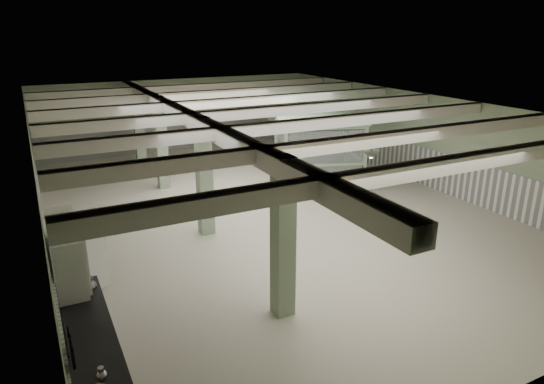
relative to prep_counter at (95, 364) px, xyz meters
name	(u,v)px	position (x,y,z in m)	size (l,w,h in m)	color
floor	(265,209)	(6.54, 6.59, -0.46)	(20.00, 20.00, 0.00)	beige
ceiling	(264,106)	(6.54, 6.59, 3.14)	(14.00, 20.00, 0.02)	beige
wall_back	(179,115)	(6.54, 16.59, 1.34)	(14.00, 0.02, 3.60)	#ACBF99
wall_front	(532,300)	(6.54, -3.41, 1.34)	(14.00, 0.02, 3.60)	#ACBF99
wall_left	(38,189)	(-0.46, 6.59, 1.34)	(0.02, 20.00, 3.60)	#ACBF99
wall_right	(422,139)	(13.54, 6.59, 1.34)	(0.02, 20.00, 3.60)	#ACBF99
wainscot_left	(44,224)	(-0.43, 6.59, 0.29)	(0.05, 19.90, 1.50)	white
wainscot_right	(419,165)	(13.52, 6.59, 0.29)	(0.05, 19.90, 1.50)	white
wainscot_back	(181,135)	(6.54, 16.56, 0.29)	(13.90, 0.05, 1.50)	white
girder	(191,119)	(4.04, 6.59, 2.92)	(0.45, 19.90, 0.40)	silver
beam_a	(431,168)	(6.54, -0.91, 2.96)	(13.90, 0.35, 0.32)	silver
beam_b	(356,142)	(6.54, 1.59, 2.96)	(13.90, 0.35, 0.32)	silver
beam_c	(303,125)	(6.54, 4.09, 2.96)	(13.90, 0.35, 0.32)	silver
beam_d	(264,112)	(6.54, 6.59, 2.96)	(13.90, 0.35, 0.32)	silver
beam_e	(235,102)	(6.54, 9.09, 2.96)	(13.90, 0.35, 0.32)	silver
beam_f	(212,94)	(6.54, 11.59, 2.96)	(13.90, 0.35, 0.32)	silver
beam_g	(193,88)	(6.54, 14.09, 2.96)	(13.90, 0.35, 0.32)	silver
column_a	(283,239)	(4.04, 0.59, 1.34)	(0.42, 0.42, 3.60)	#8DA282
column_b	(204,177)	(4.04, 5.59, 1.34)	(0.42, 0.42, 3.60)	#8DA282
column_c	(161,143)	(4.04, 10.59, 1.34)	(0.42, 0.42, 3.60)	#8DA282
column_d	(139,126)	(4.04, 14.59, 1.34)	(0.42, 0.42, 3.60)	#8DA282
hook_rail	(65,333)	(-0.39, -1.01, 1.39)	(0.02, 0.02, 1.20)	black
pendant_front	(371,155)	(7.04, 1.59, 2.59)	(0.44, 0.44, 0.22)	#313D2E
pendant_mid	(271,119)	(7.04, 7.09, 2.59)	(0.44, 0.44, 0.22)	#313D2E
pendant_back	(219,101)	(7.04, 12.09, 2.59)	(0.44, 0.44, 0.22)	#313D2E
prep_counter	(95,364)	(0.00, 0.00, 0.00)	(0.86, 4.89, 0.91)	#B1B1B5
pitcher_near	(80,282)	(0.06, 2.04, 0.58)	(0.19, 0.22, 0.28)	#B1B1B5
pitcher_far	(102,374)	(0.02, -1.07, 0.56)	(0.17, 0.20, 0.25)	#B1B1B5
veg_colander	(84,284)	(0.13, 2.00, 0.55)	(0.48, 0.48, 0.22)	#38383D
skillet_near	(73,358)	(-0.34, -1.33, 1.17)	(0.33, 0.33, 0.04)	black
skillet_far	(70,342)	(-0.34, -0.91, 1.17)	(0.26, 0.26, 0.04)	black
walkin_cooler	(70,271)	(-0.08, 2.59, 0.61)	(1.08, 2.33, 2.13)	white
guard_booth	(319,140)	(9.82, 8.40, 1.34)	(4.05, 3.73, 2.67)	#90B08D
filing_cabinet	(357,159)	(11.81, 8.47, 0.27)	(0.47, 0.68, 1.47)	#54594A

